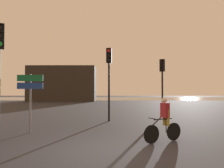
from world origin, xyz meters
TOP-DOWN VIEW (x-y plane):
  - ground_plane at (0.00, 0.00)m, footprint 120.00×120.00m
  - water_strip at (0.00, 39.02)m, footprint 80.00×16.00m
  - distant_building at (-7.61, 29.02)m, footprint 10.76×4.00m
  - traffic_light_center at (0.33, 6.53)m, footprint 0.35×0.37m
  - traffic_light_far_right at (4.18, 9.24)m, footprint 0.41×0.42m
  - direction_sign_post at (-3.10, 2.94)m, footprint 1.10×0.18m
  - cyclist at (2.42, 1.34)m, footprint 1.52×0.86m

SIDE VIEW (x-z plane):
  - ground_plane at x=0.00m, z-range 0.00..0.00m
  - water_strip at x=0.00m, z-range 0.00..0.01m
  - cyclist at x=2.42m, z-range 0.01..1.63m
  - direction_sign_post at x=-3.10m, z-range 0.49..3.09m
  - distant_building at x=-7.61m, z-range 0.00..5.67m
  - traffic_light_far_right at x=4.18m, z-range 0.82..4.93m
  - traffic_light_center at x=0.33m, z-range 0.86..5.29m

